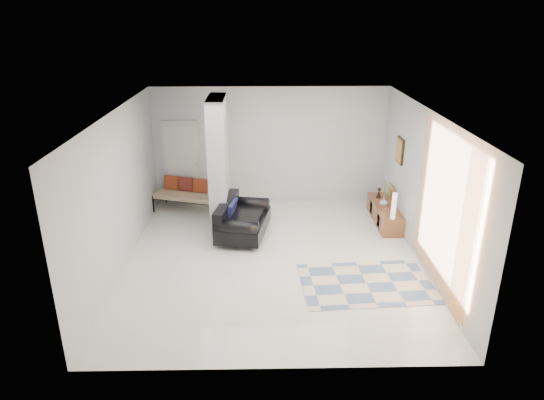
{
  "coord_description": "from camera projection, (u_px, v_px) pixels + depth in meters",
  "views": [
    {
      "loc": [
        -0.17,
        -8.13,
        4.41
      ],
      "look_at": [
        -0.0,
        0.6,
        0.98
      ],
      "focal_mm": 32.0,
      "sensor_mm": 36.0,
      "label": 1
    }
  ],
  "objects": [
    {
      "name": "ceiling",
      "position": [
        273.0,
        113.0,
        8.16
      ],
      "size": [
        6.0,
        6.0,
        0.0
      ],
      "primitive_type": "plane",
      "rotation": [
        3.14,
        0.0,
        0.0
      ],
      "color": "white",
      "rests_on": "wall_back"
    },
    {
      "name": "media_console",
      "position": [
        385.0,
        213.0,
        10.74
      ],
      "size": [
        0.45,
        1.66,
        0.8
      ],
      "color": "brown",
      "rests_on": "floor"
    },
    {
      "name": "hallway_door",
      "position": [
        182.0,
        163.0,
        11.53
      ],
      "size": [
        0.85,
        0.06,
        2.04
      ],
      "primitive_type": "cube",
      "color": "silver",
      "rests_on": "floor"
    },
    {
      "name": "wall_art",
      "position": [
        400.0,
        150.0,
        10.21
      ],
      "size": [
        0.04,
        0.45,
        0.55
      ],
      "primitive_type": "cube",
      "color": "#35220E",
      "rests_on": "wall_right"
    },
    {
      "name": "wall_left",
      "position": [
        119.0,
        191.0,
        8.62
      ],
      "size": [
        0.0,
        6.0,
        6.0
      ],
      "primitive_type": "plane",
      "rotation": [
        1.57,
        0.0,
        1.57
      ],
      "color": "silver",
      "rests_on": "ground"
    },
    {
      "name": "wall_front",
      "position": [
        278.0,
        276.0,
        5.88
      ],
      "size": [
        6.0,
        0.0,
        6.0
      ],
      "primitive_type": "plane",
      "rotation": [
        -1.57,
        0.0,
        0.0
      ],
      "color": "silver",
      "rests_on": "ground"
    },
    {
      "name": "daybed",
      "position": [
        189.0,
        193.0,
        11.31
      ],
      "size": [
        1.7,
        1.09,
        0.77
      ],
      "rotation": [
        0.0,
        0.0,
        -0.3
      ],
      "color": "black",
      "rests_on": "floor"
    },
    {
      "name": "bronze_figurine",
      "position": [
        379.0,
        193.0,
        11.06
      ],
      "size": [
        0.13,
        0.13,
        0.24
      ],
      "primitive_type": null,
      "rotation": [
        0.0,
        0.0,
        0.04
      ],
      "color": "black",
      "rests_on": "media_console"
    },
    {
      "name": "loveseat",
      "position": [
        240.0,
        220.0,
        10.04
      ],
      "size": [
        1.16,
        1.67,
        0.76
      ],
      "rotation": [
        0.0,
        0.0,
        -0.18
      ],
      "color": "silver",
      "rests_on": "floor"
    },
    {
      "name": "partition_column",
      "position": [
        219.0,
        164.0,
        10.14
      ],
      "size": [
        0.35,
        1.2,
        2.8
      ],
      "primitive_type": "cube",
      "color": "#9CA1A3",
      "rests_on": "floor"
    },
    {
      "name": "curtain",
      "position": [
        443.0,
        212.0,
        7.63
      ],
      "size": [
        0.0,
        2.55,
        2.55
      ],
      "primitive_type": "plane",
      "rotation": [
        1.57,
        0.0,
        1.57
      ],
      "color": "#FF9E43",
      "rests_on": "wall_right"
    },
    {
      "name": "area_rug",
      "position": [
        366.0,
        283.0,
        8.38
      ],
      "size": [
        2.34,
        1.64,
        0.01
      ],
      "primitive_type": "cube",
      "rotation": [
        0.0,
        0.0,
        0.07
      ],
      "color": "beige",
      "rests_on": "floor"
    },
    {
      "name": "wall_back",
      "position": [
        270.0,
        146.0,
        11.46
      ],
      "size": [
        6.0,
        0.0,
        6.0
      ],
      "primitive_type": "plane",
      "rotation": [
        1.57,
        0.0,
        0.0
      ],
      "color": "silver",
      "rests_on": "ground"
    },
    {
      "name": "cylinder_lamp",
      "position": [
        394.0,
        206.0,
        9.9
      ],
      "size": [
        0.1,
        0.1,
        0.56
      ],
      "primitive_type": "cylinder",
      "color": "white",
      "rests_on": "media_console"
    },
    {
      "name": "floor",
      "position": [
        273.0,
        259.0,
        9.19
      ],
      "size": [
        6.0,
        6.0,
        0.0
      ],
      "primitive_type": "plane",
      "color": "silver",
      "rests_on": "ground"
    },
    {
      "name": "wall_right",
      "position": [
        425.0,
        189.0,
        8.72
      ],
      "size": [
        0.0,
        6.0,
        6.0
      ],
      "primitive_type": "plane",
      "rotation": [
        1.57,
        0.0,
        -1.57
      ],
      "color": "silver",
      "rests_on": "ground"
    },
    {
      "name": "vase",
      "position": [
        384.0,
        202.0,
        10.61
      ],
      "size": [
        0.18,
        0.18,
        0.18
      ],
      "primitive_type": "imported",
      "rotation": [
        0.0,
        0.0,
        0.06
      ],
      "color": "silver",
      "rests_on": "media_console"
    }
  ]
}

